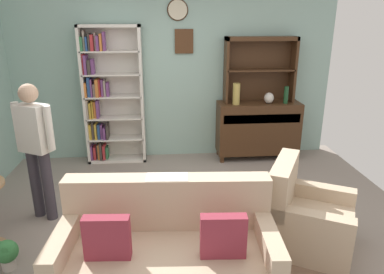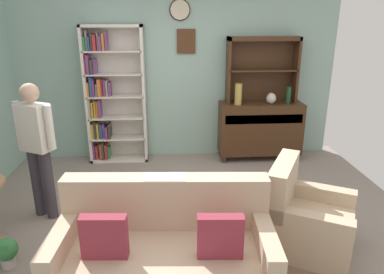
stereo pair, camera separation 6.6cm
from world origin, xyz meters
The scene contains 13 objects.
ground_plane centered at (0.00, 0.00, -0.01)m, with size 5.40×4.60×0.02m, color gray.
wall_back centered at (0.00, 2.13, 1.41)m, with size 5.00×0.09×2.80m.
area_rug centered at (0.20, -0.30, 0.00)m, with size 2.42×2.07×0.01m, color #846651.
bookshelf centered at (-1.04, 1.94, 1.05)m, with size 0.90×0.30×2.10m.
sideboard centered at (1.31, 1.86, 0.51)m, with size 1.30×0.45×0.92m.
sideboard_hutch centered at (1.31, 1.97, 1.56)m, with size 1.10×0.26×1.00m.
vase_tall centered at (0.92, 1.78, 1.08)m, with size 0.11×0.11×0.33m, color tan.
vase_round centered at (1.44, 1.79, 1.01)m, with size 0.15×0.15×0.17m, color beige.
bottle_wine centered at (1.70, 1.77, 1.05)m, with size 0.07×0.07×0.27m, color #194223.
couch_floral centered at (-0.21, -0.97, 0.31)m, with size 1.85×0.96×0.90m.
armchair_floral centered at (1.18, -0.52, 0.29)m, with size 1.04×1.03×0.88m.
potted_plant_small centered at (-1.68, -0.64, 0.17)m, with size 0.21×0.21×0.29m.
person_reading centered at (-1.60, 0.26, 0.91)m, with size 0.50×0.33×1.56m.
Camera 2 is at (-0.16, -3.53, 2.23)m, focal length 33.49 mm.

